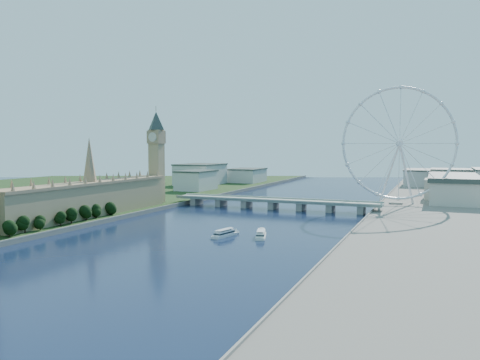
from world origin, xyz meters
The scene contains 10 objects.
ground centered at (0.00, 0.00, 0.00)m, with size 2000.00×2000.00×0.00m, color #1B2E4C.
tree_row centered at (-113.00, 74.00, 8.64)m, with size 8.83×216.83×20.11m.
parliament_range centered at (-128.00, 170.00, 18.48)m, with size 24.00×200.00×70.00m.
big_ben centered at (-128.00, 278.00, 66.57)m, with size 20.02×20.02×110.00m.
westminster_bridge centered at (0.00, 300.00, 6.63)m, with size 220.00×22.00×9.50m.
london_eye centered at (119.98, 355.08, 67.52)m, with size 113.60×39.12×124.30m.
county_hall centered at (175.00, 430.00, 0.00)m, with size 54.00×144.00×35.00m, color beige, non-canonical shape.
city_skyline centered at (39.22, 560.08, 16.96)m, with size 505.00×280.00×32.00m.
tour_boat_near centered at (16.78, 140.45, 0.00)m, with size 6.74×26.56×5.84m, color silver, non-canonical shape.
tour_boat_far centered at (42.05, 147.57, 0.00)m, with size 6.77×26.65×5.86m, color silver, non-canonical shape.
Camera 1 is at (154.64, -160.51, 63.86)m, focal length 35.00 mm.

